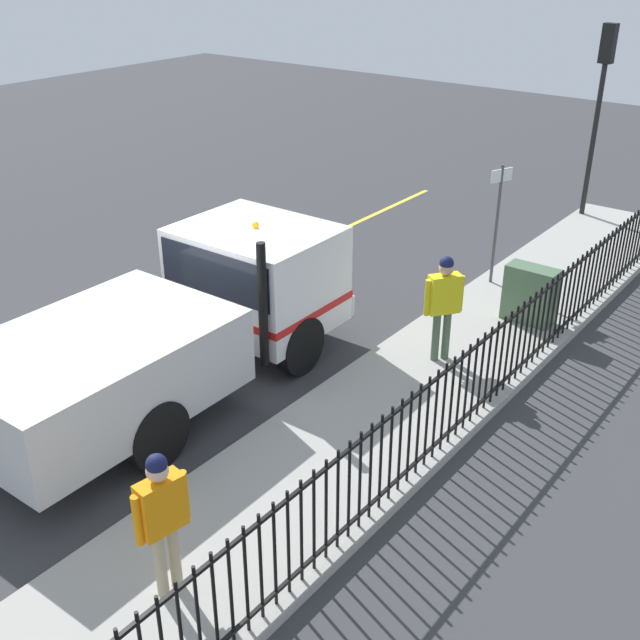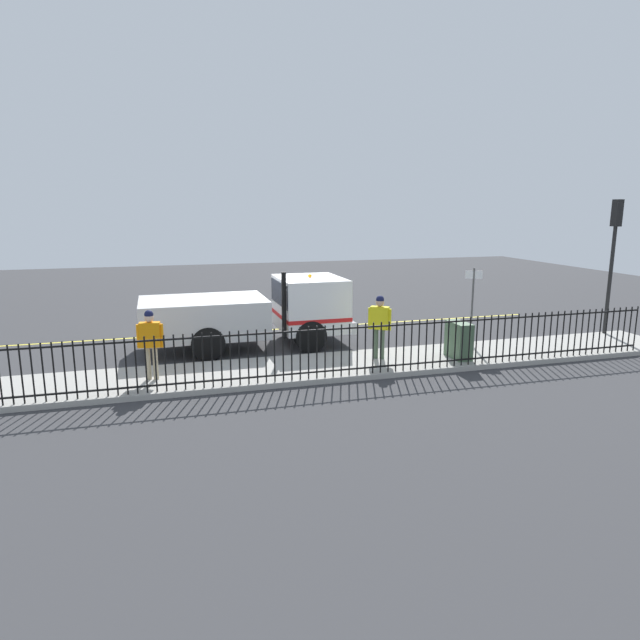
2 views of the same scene
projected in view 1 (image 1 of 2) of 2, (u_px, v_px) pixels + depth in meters
ground_plane at (202, 366)px, 12.61m from camera, size 51.05×51.05×0.00m
sidewalk_slab at (365, 432)px, 10.83m from camera, size 2.41×23.20×0.13m
lane_marking at (122, 331)px, 13.69m from camera, size 0.12×20.88×0.01m
work_truck at (191, 315)px, 11.63m from camera, size 2.51×6.33×2.43m
worker_standing at (444, 298)px, 12.07m from camera, size 0.48×0.54×1.77m
pedestrian_distant at (162, 510)px, 7.70m from camera, size 0.29×0.63×1.72m
iron_fence at (435, 414)px, 9.92m from camera, size 0.04×19.76×1.31m
traffic_light_near at (602, 83)px, 17.60m from camera, size 0.32×0.24×4.36m
utility_cabinet at (530, 294)px, 13.56m from camera, size 0.88×0.42×1.01m
traffic_cone at (2, 384)px, 11.46m from camera, size 0.47×0.47×0.68m
street_sign at (498, 211)px, 14.64m from camera, size 0.21×0.48×2.34m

